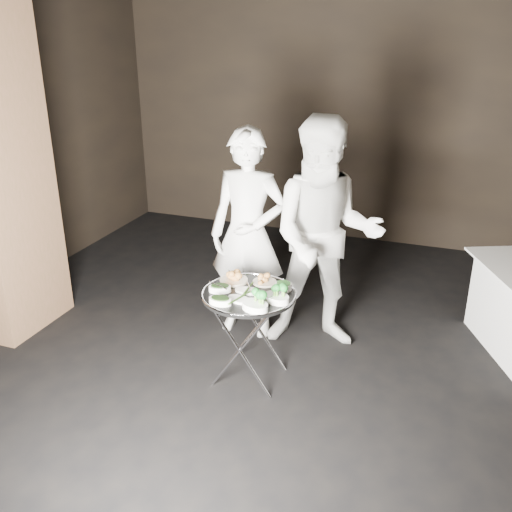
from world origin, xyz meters
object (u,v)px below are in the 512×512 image
(waiter_left, at_px, (248,235))
(waiter_right, at_px, (325,237))
(serving_tray, at_px, (249,294))
(tray_stand, at_px, (249,332))

(waiter_left, xyz_separation_m, waiter_right, (0.65, 0.02, 0.06))
(serving_tray, relative_size, waiter_right, 0.36)
(tray_stand, bearing_deg, waiter_left, 111.38)
(serving_tray, bearing_deg, waiter_left, 111.38)
(tray_stand, distance_m, waiter_left, 0.90)
(waiter_right, bearing_deg, tray_stand, -133.01)
(tray_stand, relative_size, serving_tray, 1.02)
(waiter_left, relative_size, waiter_right, 0.93)
(serving_tray, distance_m, waiter_left, 0.77)
(tray_stand, height_order, waiter_right, waiter_right)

